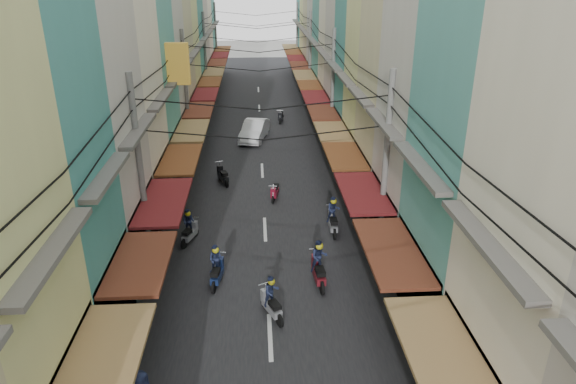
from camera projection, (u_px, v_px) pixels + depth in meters
name	position (u px, v px, depth m)	size (l,w,h in m)	color
ground	(268.00, 303.00, 19.46)	(160.00, 160.00, 0.00)	slate
road	(261.00, 142.00, 37.78)	(10.00, 80.00, 0.02)	black
sidewalk_left	(172.00, 143.00, 37.39)	(3.00, 80.00, 0.06)	gray
sidewalk_right	(348.00, 140.00, 38.14)	(3.00, 80.00, 0.06)	gray
building_row_left	(124.00, 4.00, 30.29)	(7.80, 67.67, 23.70)	beige
building_row_right	(388.00, 9.00, 31.25)	(7.80, 68.98, 22.59)	teal
utility_poles	(260.00, 62.00, 30.60)	(10.20, 66.13, 8.20)	slate
white_car	(255.00, 140.00, 38.23)	(5.08, 1.99, 1.79)	silver
bicycle	(436.00, 256.00, 22.61)	(0.54, 1.45, 1.00)	black
moving_scooters	(270.00, 224.00, 24.32)	(7.24, 27.92, 1.95)	black
parked_scooters	(433.00, 368.00, 15.59)	(13.53, 12.17, 1.00)	black
pedestrians	(161.00, 239.00, 21.94)	(12.32, 20.28, 2.17)	#26202B
market_umbrella	(488.00, 288.00, 16.34)	(2.45, 2.45, 2.59)	#B2B2B7
traffic_sign	(420.00, 282.00, 17.41)	(0.10, 0.57, 2.62)	slate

